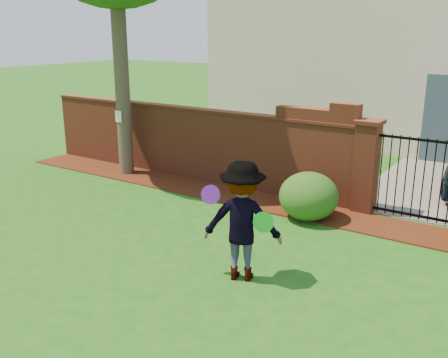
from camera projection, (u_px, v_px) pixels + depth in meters
The scene contains 11 objects.
ground at pixel (141, 253), 8.44m from camera, with size 80.00×80.00×0.01m, color #205715.
mulch_bed at pixel (210, 191), 11.61m from camera, with size 11.10×1.08×0.03m, color #3C180A.
brick_wall at pixel (190, 141), 12.44m from camera, with size 8.70×0.31×2.16m.
pillar_left at pixel (366, 166), 10.09m from camera, with size 0.50×0.50×1.88m.
iron_gate at pixel (423, 179), 9.54m from camera, with size 1.78×0.03×1.60m.
house at pixel (410, 42), 16.59m from camera, with size 12.40×6.40×6.30m.
paper_notice at pixel (118, 116), 12.49m from camera, with size 0.20×0.01×0.28m, color white.
shrub_left at pixel (309, 196), 9.80m from camera, with size 1.15×1.15×0.94m, color #195018.
man at pixel (242, 222), 7.32m from camera, with size 1.16×0.67×1.79m, color gray.
frisbee_purple at pixel (211, 195), 7.18m from camera, with size 0.28×0.28×0.03m, color #681BAA.
frisbee_green at pixel (263, 222), 7.09m from camera, with size 0.30×0.30×0.03m, color green.
Camera 1 is at (5.43, -5.69, 3.57)m, focal length 40.72 mm.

